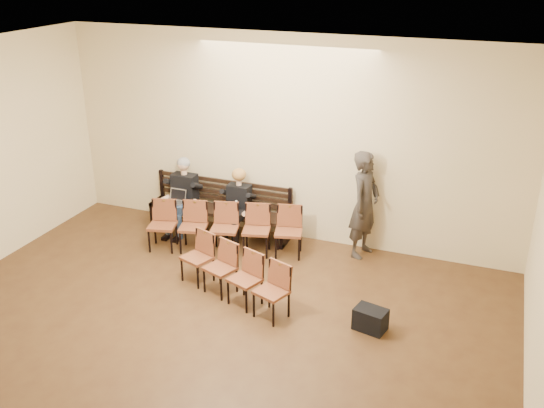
{
  "coord_description": "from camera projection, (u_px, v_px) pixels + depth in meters",
  "views": [
    {
      "loc": [
        3.31,
        -4.16,
        4.69
      ],
      "look_at": [
        0.13,
        4.05,
        0.97
      ],
      "focal_mm": 40.0,
      "sensor_mm": 36.0,
      "label": 1
    }
  ],
  "objects": [
    {
      "name": "room_walls",
      "position": [
        145.0,
        177.0,
        6.19
      ],
      "size": [
        8.02,
        10.01,
        3.51
      ],
      "color": "beige",
      "rests_on": "ground"
    },
    {
      "name": "bag",
      "position": [
        370.0,
        319.0,
        8.04
      ],
      "size": [
        0.47,
        0.37,
        0.31
      ],
      "primitive_type": "cube",
      "rotation": [
        0.0,
        0.0,
        -0.22
      ],
      "color": "black",
      "rests_on": "ground"
    },
    {
      "name": "laptop",
      "position": [
        175.0,
        204.0,
        10.6
      ],
      "size": [
        0.32,
        0.26,
        0.22
      ],
      "primitive_type": "cube",
      "rotation": [
        0.0,
        0.0,
        -0.05
      ],
      "color": "silver",
      "rests_on": "bench"
    },
    {
      "name": "chair_row_back",
      "position": [
        232.0,
        274.0,
        8.67
      ],
      "size": [
        1.93,
        1.06,
        0.78
      ],
      "primitive_type": "cube",
      "rotation": [
        0.0,
        0.0,
        -0.35
      ],
      "color": "brown",
      "rests_on": "ground"
    },
    {
      "name": "seated_man",
      "position": [
        182.0,
        196.0,
        10.72
      ],
      "size": [
        0.54,
        0.75,
        1.31
      ],
      "primitive_type": null,
      "color": "black",
      "rests_on": "ground"
    },
    {
      "name": "water_bottle",
      "position": [
        237.0,
        214.0,
        10.17
      ],
      "size": [
        0.08,
        0.08,
        0.25
      ],
      "primitive_type": "cylinder",
      "rotation": [
        0.0,
        0.0,
        0.05
      ],
      "color": "silver",
      "rests_on": "bench"
    },
    {
      "name": "chair_row_front",
      "position": [
        225.0,
        229.0,
        10.01
      ],
      "size": [
        2.59,
        1.08,
        0.83
      ],
      "primitive_type": "cube",
      "rotation": [
        0.0,
        0.0,
        0.25
      ],
      "color": "brown",
      "rests_on": "ground"
    },
    {
      "name": "passerby",
      "position": [
        365.0,
        197.0,
        9.7
      ],
      "size": [
        0.66,
        0.85,
        2.05
      ],
      "primitive_type": "imported",
      "rotation": [
        0.0,
        0.0,
        1.33
      ],
      "color": "#342E2A",
      "rests_on": "ground"
    },
    {
      "name": "seated_woman",
      "position": [
        237.0,
        209.0,
        10.4
      ],
      "size": [
        0.49,
        0.68,
        1.14
      ],
      "primitive_type": null,
      "color": "black",
      "rests_on": "ground"
    },
    {
      "name": "bench",
      "position": [
        219.0,
        221.0,
        10.78
      ],
      "size": [
        2.6,
        0.9,
        0.45
      ],
      "primitive_type": "cube",
      "color": "black",
      "rests_on": "ground"
    }
  ]
}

